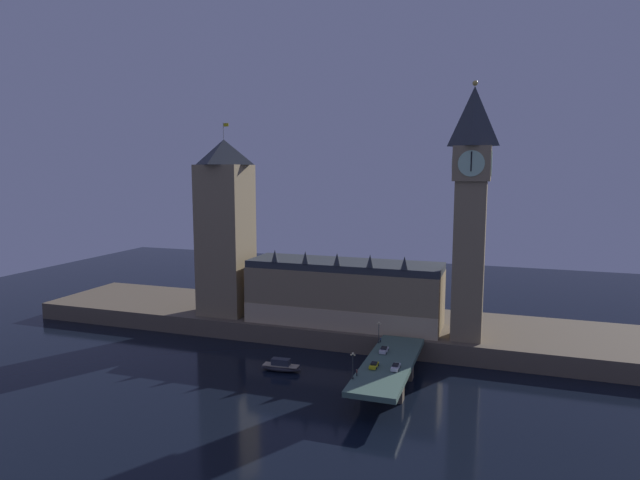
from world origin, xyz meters
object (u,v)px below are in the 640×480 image
at_px(clock_tower, 471,205).
at_px(victoria_tower, 226,227).
at_px(car_southbound_lead, 396,367).
at_px(street_lamp_far, 379,330).
at_px(car_northbound_trail, 374,365).
at_px(boat_upstream, 281,367).
at_px(pedestrian_near_rail, 357,372).
at_px(street_lamp_near, 353,362).
at_px(pedestrian_far_rail, 381,339).
at_px(car_northbound_lead, 384,350).

bearing_deg(clock_tower, victoria_tower, 177.53).
bearing_deg(car_southbound_lead, street_lamp_far, 114.32).
bearing_deg(car_northbound_trail, street_lamp_far, 99.13).
distance_m(clock_tower, boat_upstream, 74.81).
bearing_deg(pedestrian_near_rail, car_southbound_lead, 41.00).
bearing_deg(clock_tower, car_northbound_trail, -120.08).
height_order(street_lamp_near, boat_upstream, street_lamp_near).
xyz_separation_m(victoria_tower, pedestrian_far_rail, (62.16, -19.24, -29.94)).
bearing_deg(street_lamp_far, victoria_tower, 161.97).
bearing_deg(street_lamp_near, car_southbound_lead, 47.96).
bearing_deg(victoria_tower, street_lamp_far, -18.03).
bearing_deg(street_lamp_near, victoria_tower, 141.27).
height_order(pedestrian_far_rail, street_lamp_near, street_lamp_near).
distance_m(car_northbound_trail, pedestrian_near_rail, 7.48).
bearing_deg(clock_tower, pedestrian_near_rail, -118.89).
distance_m(victoria_tower, boat_upstream, 60.88).
xyz_separation_m(pedestrian_far_rail, street_lamp_far, (-0.40, -0.85, 3.24)).
height_order(victoria_tower, car_southbound_lead, victoria_tower).
bearing_deg(pedestrian_near_rail, pedestrian_far_rail, 90.00).
height_order(victoria_tower, car_northbound_trail, victoria_tower).
bearing_deg(street_lamp_far, street_lamp_near, -90.00).
xyz_separation_m(clock_tower, pedestrian_far_rail, (-23.92, -15.53, -39.86)).
xyz_separation_m(car_northbound_lead, car_southbound_lead, (5.64, -11.98, -0.03)).
relative_size(car_northbound_lead, street_lamp_near, 0.69).
bearing_deg(victoria_tower, street_lamp_near, -38.73).
distance_m(clock_tower, street_lamp_far, 46.91).
bearing_deg(car_southbound_lead, pedestrian_far_rail, 112.46).
height_order(clock_tower, boat_upstream, clock_tower).
distance_m(pedestrian_near_rail, pedestrian_far_rail, 27.82).
bearing_deg(street_lamp_near, street_lamp_far, 90.00).
xyz_separation_m(car_southbound_lead, street_lamp_near, (-8.86, -9.83, 3.60)).
bearing_deg(car_northbound_lead, clock_tower, 48.70).
bearing_deg(pedestrian_far_rail, car_northbound_trail, -82.31).
distance_m(car_northbound_lead, street_lamp_near, 22.33).
distance_m(car_northbound_trail, boat_upstream, 30.97).
bearing_deg(pedestrian_far_rail, car_northbound_lead, -71.61).
bearing_deg(car_northbound_trail, car_southbound_lead, 4.35).
xyz_separation_m(street_lamp_far, boat_upstream, (-26.25, -13.08, -9.98)).
distance_m(car_southbound_lead, street_lamp_near, 13.71).
distance_m(car_northbound_lead, car_northbound_trail, 12.41).
distance_m(car_northbound_trail, street_lamp_near, 10.58).
height_order(clock_tower, street_lamp_far, clock_tower).
distance_m(pedestrian_near_rail, street_lamp_near, 4.22).
bearing_deg(boat_upstream, clock_tower, 30.23).
relative_size(clock_tower, pedestrian_near_rail, 47.93).
bearing_deg(pedestrian_near_rail, street_lamp_near, -99.19).
bearing_deg(clock_tower, street_lamp_far, -146.04).
xyz_separation_m(car_northbound_lead, car_northbound_trail, (-0.00, -12.41, -0.08)).
relative_size(pedestrian_near_rail, pedestrian_far_rail, 1.00).
xyz_separation_m(clock_tower, pedestrian_near_rail, (-23.92, -43.35, -39.86)).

